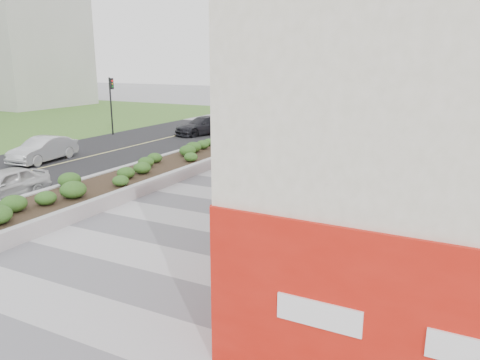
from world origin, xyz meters
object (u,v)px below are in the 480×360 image
at_px(traffic_signal_far, 111,97).
at_px(traffic_signal_near, 224,102).
at_px(skateboarder, 234,216).
at_px(car_dark, 203,126).
at_px(planter, 146,172).
at_px(car_white, 3,185).
at_px(car_silver, 43,149).

bearing_deg(traffic_signal_far, traffic_signal_near, 3.11).
xyz_separation_m(skateboarder, car_dark, (-12.01, 17.69, -0.09)).
bearing_deg(car_dark, planter, -47.00).
relative_size(planter, traffic_signal_near, 4.29).
xyz_separation_m(traffic_signal_near, traffic_signal_far, (-9.20, -0.50, 0.00)).
xyz_separation_m(planter, traffic_signal_near, (-1.73, 10.50, 2.34)).
distance_m(car_white, car_dark, 18.37).
xyz_separation_m(planter, car_white, (-3.00, -5.09, 0.23)).
distance_m(planter, car_white, 5.91).
bearing_deg(car_silver, skateboarder, -26.73).
height_order(planter, skateboarder, skateboarder).
bearing_deg(traffic_signal_near, skateboarder, -59.78).
bearing_deg(traffic_signal_far, car_dark, 28.12).
xyz_separation_m(car_silver, car_dark, (2.70, 12.31, -0.01)).
bearing_deg(traffic_signal_far, car_silver, -70.47).
bearing_deg(car_silver, traffic_signal_near, 51.62).
relative_size(traffic_signal_far, skateboarder, 2.83).
bearing_deg(traffic_signal_far, skateboarder, -38.96).
bearing_deg(car_dark, car_silver, -80.10).
bearing_deg(traffic_signal_near, car_dark, 140.66).
relative_size(car_silver, car_dark, 0.89).
height_order(traffic_signal_far, car_dark, traffic_signal_far).
xyz_separation_m(planter, car_dark, (-4.99, 13.17, 0.25)).
bearing_deg(car_silver, car_dark, 70.99).
xyz_separation_m(traffic_signal_far, car_white, (7.93, -15.09, -2.11)).
relative_size(traffic_signal_near, car_silver, 1.02).
bearing_deg(car_silver, car_white, -58.41).
distance_m(traffic_signal_near, car_white, 15.78).
height_order(traffic_signal_far, car_white, traffic_signal_far).
relative_size(planter, car_silver, 4.38).
bearing_deg(traffic_signal_near, car_white, -94.67).
bearing_deg(car_dark, car_white, -61.53).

